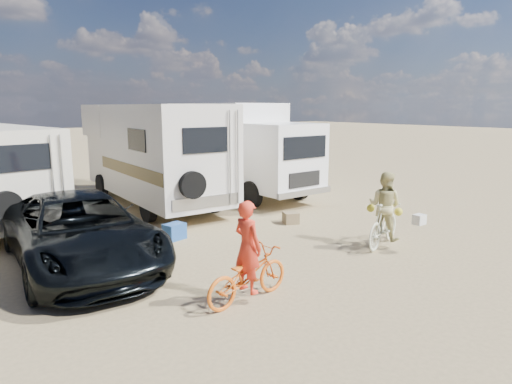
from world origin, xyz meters
TOP-DOWN VIEW (x-y plane):
  - ground at (0.00, 0.00)m, footprint 140.00×140.00m
  - rv_main at (-0.05, 7.09)m, footprint 2.84×7.98m
  - box_truck at (3.43, 6.58)m, footprint 2.69×7.08m
  - dark_suv at (-4.04, 2.06)m, footprint 2.91×5.78m
  - bike_man at (-2.21, -1.59)m, footprint 1.90×0.86m
  - bike_woman at (2.40, -1.00)m, footprint 1.93×1.07m
  - rider_man at (-2.21, -1.59)m, footprint 0.47×0.65m
  - rider_woman at (2.40, -1.00)m, footprint 0.86×0.98m
  - bike_parked at (5.27, 5.30)m, footprint 2.00×1.59m
  - cooler at (-1.50, 2.65)m, footprint 0.61×0.50m
  - crate at (2.03, 2.05)m, footprint 0.54×0.54m

SIDE VIEW (x-z plane):
  - ground at x=0.00m, z-range 0.00..0.00m
  - crate at x=2.03m, z-range 0.00..0.33m
  - cooler at x=-1.50m, z-range 0.00..0.42m
  - bike_man at x=-2.21m, z-range 0.00..0.97m
  - bike_parked at x=5.27m, z-range 0.00..1.02m
  - bike_woman at x=2.40m, z-range 0.00..1.12m
  - dark_suv at x=-4.04m, z-range 0.00..1.57m
  - rider_man at x=-2.21m, z-range 0.00..1.66m
  - rider_woman at x=2.40m, z-range 0.00..1.69m
  - rv_main at x=-0.05m, z-range 0.00..3.49m
  - box_truck at x=3.43m, z-range 0.00..3.55m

